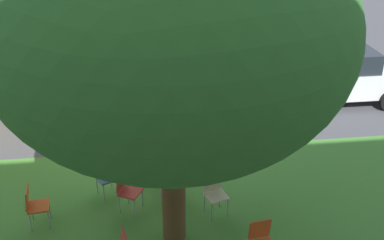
# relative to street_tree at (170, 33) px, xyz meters

# --- Properties ---
(ground) EXTENTS (80.00, 80.00, 0.00)m
(ground) POSITION_rel_street_tree_xyz_m (0.18, -3.50, -4.00)
(ground) COLOR #424247
(grass_verge) EXTENTS (48.00, 6.00, 0.01)m
(grass_verge) POSITION_rel_street_tree_xyz_m (0.18, -0.30, -4.00)
(grass_verge) COLOR #3D752D
(grass_verge) RESTS_ON ground
(street_tree) EXTENTS (5.71, 5.71, 6.12)m
(street_tree) POSITION_rel_street_tree_xyz_m (0.00, 0.00, 0.00)
(street_tree) COLOR brown
(street_tree) RESTS_ON ground
(chair_2) EXTENTS (0.52, 0.52, 0.88)m
(chair_2) POSITION_rel_street_tree_xyz_m (-0.88, -0.64, -3.48)
(chair_2) COLOR beige
(chair_2) RESTS_ON ground
(chair_3) EXTENTS (0.53, 0.53, 0.88)m
(chair_3) POSITION_rel_street_tree_xyz_m (-0.10, -1.24, -3.48)
(chair_3) COLOR #B7332D
(chair_3) RESTS_ON ground
(chair_5) EXTENTS (0.52, 0.53, 0.88)m
(chair_5) POSITION_rel_street_tree_xyz_m (-0.32, -2.43, -3.48)
(chair_5) COLOR #C64C1E
(chair_5) RESTS_ON ground
(chair_6) EXTENTS (0.57, 0.56, 0.88)m
(chair_6) POSITION_rel_street_tree_xyz_m (0.87, -0.97, -3.48)
(chair_6) COLOR #B7332D
(chair_6) RESTS_ON ground
(chair_7) EXTENTS (0.46, 0.46, 0.88)m
(chair_7) POSITION_rel_street_tree_xyz_m (2.67, -0.67, -3.48)
(chair_7) COLOR #C64C1E
(chair_7) RESTS_ON ground
(chair_8) EXTENTS (0.59, 0.59, 0.88)m
(chair_8) POSITION_rel_street_tree_xyz_m (0.19, -1.95, -3.48)
(chair_8) COLOR #ADA393
(chair_8) RESTS_ON ground
(chair_9) EXTENTS (0.56, 0.55, 0.88)m
(chair_9) POSITION_rel_street_tree_xyz_m (1.24, -1.56, -3.48)
(chair_9) COLOR #335184
(chair_9) RESTS_ON ground
(chair_10) EXTENTS (0.48, 0.48, 0.88)m
(chair_10) POSITION_rel_street_tree_xyz_m (-1.45, 0.91, -3.48)
(chair_10) COLOR #C64C1E
(chair_10) RESTS_ON ground
(parked_car) EXTENTS (3.70, 1.92, 1.65)m
(parked_car) POSITION_rel_street_tree_xyz_m (-5.52, -5.68, -3.16)
(parked_car) COLOR silver
(parked_car) RESTS_ON ground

